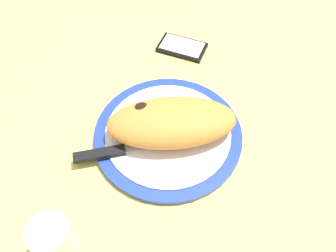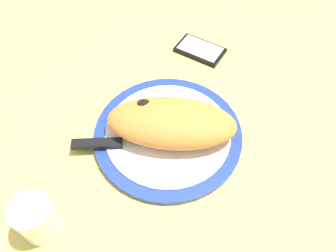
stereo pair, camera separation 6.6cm
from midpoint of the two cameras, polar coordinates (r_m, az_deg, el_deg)
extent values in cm
cube|color=#EACC60|center=(70.28, 2.69, -2.63)|extent=(150.00, 150.00, 3.00)
cylinder|color=#233D99|center=(68.48, 2.76, -1.64)|extent=(30.13, 30.13, 1.33)
cylinder|color=white|center=(67.81, 2.78, -1.25)|extent=(25.46, 25.46, 0.30)
ellipsoid|color=orange|center=(65.12, 3.60, 0.59)|extent=(26.72, 15.45, 6.63)
ellipsoid|color=black|center=(64.46, -1.18, 3.42)|extent=(3.68, 3.60, 1.02)
ellipsoid|color=black|center=(62.77, 0.14, 1.91)|extent=(3.36, 3.35, 0.85)
ellipsoid|color=black|center=(64.94, -1.51, 3.72)|extent=(2.00, 1.84, 0.69)
cube|color=silver|center=(70.92, 6.82, 2.27)|extent=(12.28, 0.91, 0.40)
cube|color=silver|center=(71.64, 0.41, 3.51)|extent=(4.00, 2.20, 0.40)
cube|color=silver|center=(65.87, 0.50, -3.12)|extent=(12.38, 4.97, 0.40)
cube|color=black|center=(66.16, -9.21, -3.20)|extent=(10.05, 4.66, 1.20)
cube|color=black|center=(86.27, 7.71, 12.53)|extent=(13.19, 10.03, 1.00)
cube|color=white|center=(85.89, 7.75, 12.82)|extent=(11.54, 8.63, 0.16)
cylinder|color=silver|center=(59.48, -18.44, -14.95)|extent=(6.63, 6.63, 8.18)
cylinder|color=silver|center=(61.07, -18.00, -15.56)|extent=(6.10, 6.10, 4.25)
camera|label=1|loc=(0.03, -87.13, 3.98)|focal=35.90mm
camera|label=2|loc=(0.03, 92.87, -3.98)|focal=35.90mm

